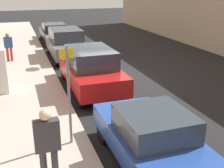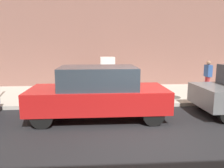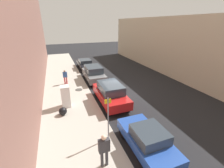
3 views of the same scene
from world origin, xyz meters
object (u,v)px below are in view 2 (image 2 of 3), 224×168
object	(u,v)px
discarded_refrigerator	(108,75)
trash_bag	(84,85)
pedestrian_standing_near	(208,74)
parked_suv_red	(98,92)

from	to	relation	value
discarded_refrigerator	trash_bag	bearing A→B (deg)	-106.57
discarded_refrigerator	trash_bag	size ratio (longest dim) A/B	3.01
pedestrian_standing_near	parked_suv_red	size ratio (longest dim) A/B	0.34
discarded_refrigerator	trash_bag	xyz separation A→B (m)	(-0.35, -1.17, -0.57)
trash_bag	pedestrian_standing_near	xyz separation A→B (m)	(0.70, 6.07, 0.59)
pedestrian_standing_near	discarded_refrigerator	bearing A→B (deg)	-172.43
discarded_refrigerator	pedestrian_standing_near	size ratio (longest dim) A/B	1.11
discarded_refrigerator	parked_suv_red	xyz separation A→B (m)	(3.54, -0.49, -0.11)
trash_bag	parked_suv_red	xyz separation A→B (m)	(3.89, 0.68, 0.46)
trash_bag	pedestrian_standing_near	distance (m)	6.14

